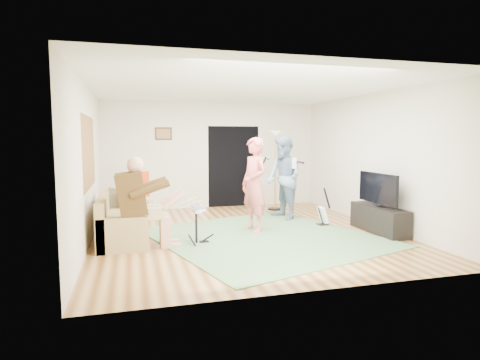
{
  "coord_description": "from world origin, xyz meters",
  "views": [
    {
      "loc": [
        -2.04,
        -7.17,
        1.79
      ],
      "look_at": [
        -0.01,
        0.3,
        0.98
      ],
      "focal_mm": 30.0,
      "sensor_mm": 36.0,
      "label": 1
    }
  ],
  "objects_px": {
    "drum_kit": "(196,227)",
    "guitarist": "(284,178)",
    "sofa": "(119,225)",
    "dining_chair": "(142,203)",
    "tv_cabinet": "(379,219)",
    "guitar_spare": "(323,215)",
    "singer": "(254,185)",
    "torchiere_lamp": "(275,156)",
    "television": "(378,188)"
  },
  "relations": [
    {
      "from": "drum_kit",
      "to": "guitarist",
      "type": "xyz_separation_m",
      "value": [
        2.19,
        1.56,
        0.63
      ]
    },
    {
      "from": "sofa",
      "to": "dining_chair",
      "type": "xyz_separation_m",
      "value": [
        0.44,
        1.61,
        0.11
      ]
    },
    {
      "from": "tv_cabinet",
      "to": "guitar_spare",
      "type": "bearing_deg",
      "value": 133.0
    },
    {
      "from": "sofa",
      "to": "drum_kit",
      "type": "relative_size",
      "value": 2.98
    },
    {
      "from": "singer",
      "to": "tv_cabinet",
      "type": "distance_m",
      "value": 2.48
    },
    {
      "from": "drum_kit",
      "to": "torchiere_lamp",
      "type": "xyz_separation_m",
      "value": [
        2.43,
        2.73,
        1.07
      ]
    },
    {
      "from": "television",
      "to": "dining_chair",
      "type": "bearing_deg",
      "value": 151.4
    },
    {
      "from": "guitarist",
      "to": "dining_chair",
      "type": "height_order",
      "value": "guitarist"
    },
    {
      "from": "drum_kit",
      "to": "singer",
      "type": "relative_size",
      "value": 0.36
    },
    {
      "from": "torchiere_lamp",
      "to": "dining_chair",
      "type": "height_order",
      "value": "torchiere_lamp"
    },
    {
      "from": "singer",
      "to": "tv_cabinet",
      "type": "relative_size",
      "value": 1.29
    },
    {
      "from": "singer",
      "to": "torchiere_lamp",
      "type": "height_order",
      "value": "torchiere_lamp"
    },
    {
      "from": "drum_kit",
      "to": "singer",
      "type": "height_order",
      "value": "singer"
    },
    {
      "from": "tv_cabinet",
      "to": "torchiere_lamp",
      "type": "bearing_deg",
      "value": 110.86
    },
    {
      "from": "sofa",
      "to": "guitarist",
      "type": "distance_m",
      "value": 3.66
    },
    {
      "from": "drum_kit",
      "to": "tv_cabinet",
      "type": "relative_size",
      "value": 0.47
    },
    {
      "from": "sofa",
      "to": "television",
      "type": "height_order",
      "value": "television"
    },
    {
      "from": "guitarist",
      "to": "dining_chair",
      "type": "relative_size",
      "value": 1.74
    },
    {
      "from": "torchiere_lamp",
      "to": "television",
      "type": "distance_m",
      "value": 3.04
    },
    {
      "from": "sofa",
      "to": "tv_cabinet",
      "type": "relative_size",
      "value": 1.4
    },
    {
      "from": "dining_chair",
      "to": "television",
      "type": "xyz_separation_m",
      "value": [
        4.3,
        -2.34,
        0.47
      ]
    },
    {
      "from": "singer",
      "to": "dining_chair",
      "type": "distance_m",
      "value": 2.68
    },
    {
      "from": "guitarist",
      "to": "torchiere_lamp",
      "type": "xyz_separation_m",
      "value": [
        0.23,
        1.17,
        0.43
      ]
    },
    {
      "from": "singer",
      "to": "guitar_spare",
      "type": "height_order",
      "value": "singer"
    },
    {
      "from": "guitarist",
      "to": "sofa",
      "type": "bearing_deg",
      "value": -86.12
    },
    {
      "from": "singer",
      "to": "guitar_spare",
      "type": "relative_size",
      "value": 2.31
    },
    {
      "from": "guitar_spare",
      "to": "dining_chair",
      "type": "relative_size",
      "value": 0.74
    },
    {
      "from": "guitar_spare",
      "to": "dining_chair",
      "type": "bearing_deg",
      "value": 156.94
    },
    {
      "from": "television",
      "to": "drum_kit",
      "type": "bearing_deg",
      "value": 178.54
    },
    {
      "from": "dining_chair",
      "to": "drum_kit",
      "type": "bearing_deg",
      "value": -80.16
    },
    {
      "from": "sofa",
      "to": "singer",
      "type": "relative_size",
      "value": 1.08
    },
    {
      "from": "torchiere_lamp",
      "to": "television",
      "type": "height_order",
      "value": "torchiere_lamp"
    },
    {
      "from": "torchiere_lamp",
      "to": "guitar_spare",
      "type": "bearing_deg",
      "value": -81.12
    },
    {
      "from": "dining_chair",
      "to": "tv_cabinet",
      "type": "xyz_separation_m",
      "value": [
        4.35,
        -2.34,
        -0.13
      ]
    },
    {
      "from": "torchiere_lamp",
      "to": "dining_chair",
      "type": "bearing_deg",
      "value": -171.71
    },
    {
      "from": "dining_chair",
      "to": "tv_cabinet",
      "type": "distance_m",
      "value": 4.94
    },
    {
      "from": "guitarist",
      "to": "guitar_spare",
      "type": "xyz_separation_m",
      "value": [
        0.54,
        -0.83,
        -0.7
      ]
    },
    {
      "from": "drum_kit",
      "to": "dining_chair",
      "type": "relative_size",
      "value": 0.62
    },
    {
      "from": "dining_chair",
      "to": "television",
      "type": "distance_m",
      "value": 4.92
    },
    {
      "from": "sofa",
      "to": "guitar_spare",
      "type": "relative_size",
      "value": 2.5
    },
    {
      "from": "drum_kit",
      "to": "guitar_spare",
      "type": "bearing_deg",
      "value": 14.91
    },
    {
      "from": "dining_chair",
      "to": "guitarist",
      "type": "bearing_deg",
      "value": -23.64
    },
    {
      "from": "drum_kit",
      "to": "guitarist",
      "type": "distance_m",
      "value": 2.77
    },
    {
      "from": "drum_kit",
      "to": "tv_cabinet",
      "type": "xyz_separation_m",
      "value": [
        3.5,
        -0.09,
        -0.04
      ]
    },
    {
      "from": "guitar_spare",
      "to": "television",
      "type": "bearing_deg",
      "value": -48.94
    },
    {
      "from": "singer",
      "to": "television",
      "type": "height_order",
      "value": "singer"
    },
    {
      "from": "torchiere_lamp",
      "to": "television",
      "type": "xyz_separation_m",
      "value": [
        1.02,
        -2.82,
        -0.5
      ]
    },
    {
      "from": "guitarist",
      "to": "guitar_spare",
      "type": "relative_size",
      "value": 2.35
    },
    {
      "from": "tv_cabinet",
      "to": "drum_kit",
      "type": "bearing_deg",
      "value": 178.56
    },
    {
      "from": "guitarist",
      "to": "television",
      "type": "xyz_separation_m",
      "value": [
        1.26,
        -1.65,
        -0.07
      ]
    }
  ]
}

